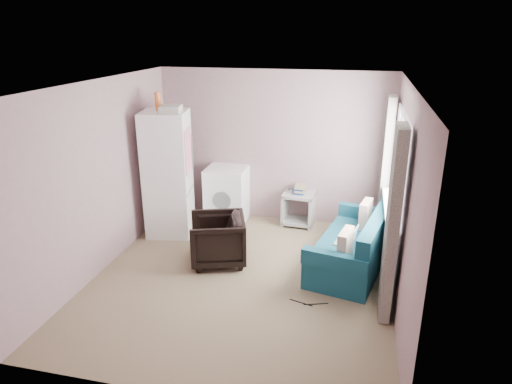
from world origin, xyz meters
TOP-DOWN VIEW (x-y plane):
  - room at (0.02, 0.01)m, footprint 3.84×4.24m
  - armchair at (-0.44, 0.37)m, footprint 0.88×0.91m
  - fridge at (-1.47, 1.16)m, footprint 0.79×0.78m
  - washing_machine at (-0.73, 1.84)m, footprint 0.66×0.68m
  - side_table at (0.47, 1.94)m, footprint 0.53×0.53m
  - sofa at (1.42, 0.66)m, footprint 1.18×1.93m
  - window_dressing at (1.78, 0.70)m, footprint 0.17×2.62m
  - floor_cables at (0.92, -0.39)m, footprint 0.47×0.11m

SIDE VIEW (x-z plane):
  - floor_cables at x=0.92m, z-range 0.00..0.01m
  - sofa at x=1.42m, z-range -0.11..0.70m
  - side_table at x=0.47m, z-range -0.02..0.66m
  - armchair at x=-0.44m, z-range 0.00..0.75m
  - washing_machine at x=-0.73m, z-range 0.02..0.95m
  - fridge at x=-1.47m, z-range -0.12..2.09m
  - window_dressing at x=1.78m, z-range 0.02..2.20m
  - room at x=0.02m, z-range -0.02..2.52m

